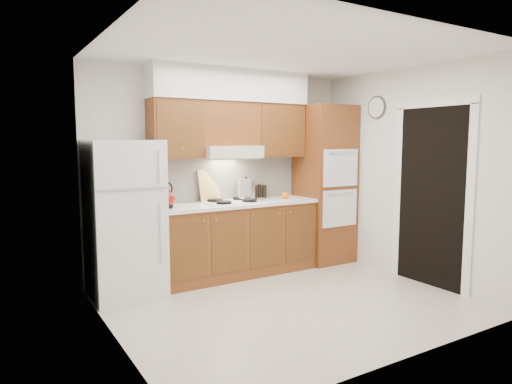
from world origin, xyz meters
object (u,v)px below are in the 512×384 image
(kettle, at_px, (166,199))
(stock_pot, at_px, (246,189))
(fridge, at_px, (125,219))
(oven_cabinet, at_px, (324,184))

(kettle, bearing_deg, stock_pot, -10.43)
(kettle, relative_size, stock_pot, 0.84)
(fridge, bearing_deg, stock_pot, 5.10)
(oven_cabinet, height_order, stock_pot, oven_cabinet)
(fridge, height_order, stock_pot, fridge)
(fridge, xyz_separation_m, stock_pot, (1.63, 0.15, 0.23))
(fridge, bearing_deg, kettle, -0.45)
(stock_pot, bearing_deg, oven_cabinet, -5.15)
(oven_cabinet, bearing_deg, kettle, -179.06)
(fridge, xyz_separation_m, kettle, (0.47, -0.00, 0.19))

